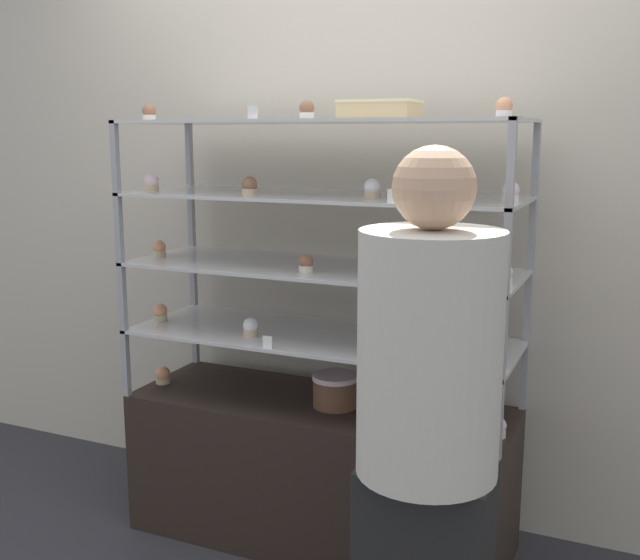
{
  "coord_description": "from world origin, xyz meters",
  "views": [
    {
      "loc": [
        1.11,
        -2.48,
        1.57
      ],
      "look_at": [
        0.0,
        0.0,
        1.04
      ],
      "focal_mm": 42.0,
      "sensor_mm": 36.0,
      "label": 1
    }
  ],
  "objects": [
    {
      "name": "display_riser_top",
      "position": [
        0.0,
        0.0,
        1.61
      ],
      "size": [
        1.46,
        0.51,
        0.26
      ],
      "color": "#99999E",
      "rests_on": "display_riser_upper"
    },
    {
      "name": "cupcake_7",
      "position": [
        0.01,
        -0.14,
        1.12
      ],
      "size": [
        0.05,
        0.05,
        0.07
      ],
      "color": "beige",
      "rests_on": "display_riser_middle"
    },
    {
      "name": "cupcake_4",
      "position": [
        0.23,
        -0.07,
        0.86
      ],
      "size": [
        0.06,
        0.06,
        0.07
      ],
      "color": "white",
      "rests_on": "display_riser_lower"
    },
    {
      "name": "display_riser_lower",
      "position": [
        0.0,
        0.0,
        0.81
      ],
      "size": [
        1.46,
        0.51,
        0.26
      ],
      "color": "#99999E",
      "rests_on": "display_base"
    },
    {
      "name": "cupcake_5",
      "position": [
        0.66,
        -0.13,
        0.86
      ],
      "size": [
        0.06,
        0.06,
        0.07
      ],
      "color": "beige",
      "rests_on": "display_riser_lower"
    },
    {
      "name": "price_tag_0",
      "position": [
        0.41,
        -0.23,
        0.59
      ],
      "size": [
        0.04,
        0.0,
        0.04
      ],
      "color": "white",
      "rests_on": "display_base"
    },
    {
      "name": "price_tag_2",
      "position": [
        0.5,
        -0.23,
        1.11
      ],
      "size": [
        0.04,
        0.0,
        0.04
      ],
      "color": "white",
      "rests_on": "display_riser_middle"
    },
    {
      "name": "back_wall",
      "position": [
        0.0,
        0.4,
        1.3
      ],
      "size": [
        8.0,
        0.05,
        2.6
      ],
      "color": "beige",
      "rests_on": "ground_plane"
    },
    {
      "name": "display_riser_upper",
      "position": [
        0.0,
        0.0,
        1.34
      ],
      "size": [
        1.46,
        0.51,
        0.26
      ],
      "color": "#99999E",
      "rests_on": "display_riser_middle"
    },
    {
      "name": "cupcake_10",
      "position": [
        -0.22,
        -0.14,
        1.39
      ],
      "size": [
        0.06,
        0.06,
        0.07
      ],
      "color": "#CCB28C",
      "rests_on": "display_riser_upper"
    },
    {
      "name": "cupcake_3",
      "position": [
        -0.23,
        -0.12,
        0.86
      ],
      "size": [
        0.06,
        0.06,
        0.07
      ],
      "color": "#CCB28C",
      "rests_on": "display_riser_lower"
    },
    {
      "name": "cupcake_13",
      "position": [
        -0.69,
        -0.07,
        1.65
      ],
      "size": [
        0.05,
        0.05,
        0.06
      ],
      "color": "beige",
      "rests_on": "display_riser_top"
    },
    {
      "name": "price_tag_1",
      "position": [
        -0.1,
        -0.23,
        0.85
      ],
      "size": [
        0.04,
        0.0,
        0.04
      ],
      "color": "white",
      "rests_on": "display_riser_lower"
    },
    {
      "name": "cupcake_1",
      "position": [
        0.68,
        -0.06,
        0.6
      ],
      "size": [
        0.06,
        0.06,
        0.07
      ],
      "color": "beige",
      "rests_on": "display_base"
    },
    {
      "name": "cupcake_2",
      "position": [
        -0.68,
        -0.06,
        0.86
      ],
      "size": [
        0.06,
        0.06,
        0.07
      ],
      "color": "#CCB28C",
      "rests_on": "display_riser_lower"
    },
    {
      "name": "sheet_cake_frosted",
      "position": [
        0.24,
        -0.05,
        1.65
      ],
      "size": [
        0.25,
        0.18,
        0.06
      ],
      "color": "#DBBC84",
      "rests_on": "display_riser_top"
    },
    {
      "name": "cupcake_9",
      "position": [
        -0.66,
        -0.11,
        1.39
      ],
      "size": [
        0.06,
        0.06,
        0.07
      ],
      "color": "#CCB28C",
      "rests_on": "display_riser_upper"
    },
    {
      "name": "cupcake_8",
      "position": [
        0.69,
        -0.07,
        1.12
      ],
      "size": [
        0.05,
        0.05,
        0.07
      ],
      "color": "white",
      "rests_on": "display_riser_middle"
    },
    {
      "name": "customer_figure",
      "position": [
        0.63,
        -0.73,
        0.83
      ],
      "size": [
        0.36,
        0.36,
        1.55
      ],
      "color": "black",
      "rests_on": "ground_plane"
    },
    {
      "name": "display_riser_middle",
      "position": [
        0.0,
        0.0,
        1.08
      ],
      "size": [
        1.46,
        0.51,
        0.26
      ],
      "color": "#99999E",
      "rests_on": "display_riser_lower"
    },
    {
      "name": "layer_cake_centerpiece",
      "position": [
        0.07,
        -0.02,
        0.63
      ],
      "size": [
        0.17,
        0.17,
        0.12
      ],
      "color": "brown",
      "rests_on": "display_base"
    },
    {
      "name": "ground_plane",
      "position": [
        0.0,
        0.0,
        0.0
      ],
      "size": [
        20.0,
        20.0,
        0.0
      ],
      "primitive_type": "plane",
      "color": "#2D2D33"
    },
    {
      "name": "display_base",
      "position": [
        0.0,
        0.0,
        0.28
      ],
      "size": [
        1.46,
        0.51,
        0.56
      ],
      "color": "black",
      "rests_on": "ground_plane"
    },
    {
      "name": "cupcake_12",
      "position": [
        0.69,
        -0.05,
        1.39
      ],
      "size": [
        0.06,
        0.06,
        0.07
      ],
      "color": "white",
      "rests_on": "display_riser_upper"
    },
    {
      "name": "cupcake_6",
      "position": [
        -0.67,
        -0.06,
        1.12
      ],
      "size": [
        0.05,
        0.05,
        0.07
      ],
      "color": "#CCB28C",
      "rests_on": "display_riser_middle"
    },
    {
      "name": "cupcake_15",
      "position": [
        0.66,
        -0.08,
        1.65
      ],
      "size": [
        0.05,
        0.05,
        0.06
      ],
      "color": "white",
      "rests_on": "display_riser_top"
    },
    {
      "name": "price_tag_4",
      "position": [
        -0.14,
        -0.23,
        1.64
      ],
      "size": [
        0.04,
        0.0,
        0.04
      ],
      "color": "white",
      "rests_on": "display_riser_top"
    },
    {
      "name": "cupcake_14",
      "position": [
        0.0,
        -0.11,
        1.65
      ],
      "size": [
        0.05,
        0.05,
        0.06
      ],
      "color": "white",
      "rests_on": "display_riser_top"
    },
    {
      "name": "price_tag_3",
      "position": [
        0.36,
        -0.23,
        1.38
      ],
      "size": [
        0.04,
        0.0,
        0.04
      ],
      "color": "white",
      "rests_on": "display_riser_upper"
    },
    {
      "name": "cupcake_11",
      "position": [
        0.23,
        -0.08,
        1.39
      ],
      "size": [
        0.06,
        0.06,
        0.07
      ],
      "color": "#CCB28C",
      "rests_on": "display_riser_upper"
    },
    {
      "name": "cupcake_0",
      "position": [
        -0.68,
        -0.06,
        0.6
      ],
      "size": [
        0.06,
        0.06,
        0.07
      ],
      "color": "#CCB28C",
      "rests_on": "display_base"
    }
  ]
}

